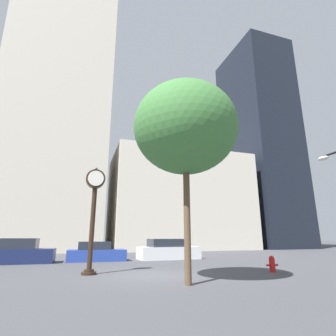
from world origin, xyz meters
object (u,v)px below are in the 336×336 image
(car_blue, at_px, (96,253))
(car_white, at_px, (168,250))
(fire_hydrant_near, at_px, (272,264))
(car_navy, at_px, (20,253))
(bare_tree, at_px, (185,129))
(street_clock, at_px, (94,204))

(car_blue, relative_size, car_white, 0.84)
(car_white, height_order, fire_hydrant_near, car_white)
(car_white, distance_m, fire_hydrant_near, 9.03)
(car_navy, xyz_separation_m, bare_tree, (7.09, -10.38, 5.10))
(car_blue, relative_size, bare_tree, 0.52)
(car_navy, bearing_deg, bare_tree, -54.74)
(car_navy, xyz_separation_m, car_blue, (4.66, 0.32, -0.09))
(fire_hydrant_near, xyz_separation_m, bare_tree, (-5.09, -1.96, 5.36))
(street_clock, bearing_deg, car_navy, 120.99)
(bare_tree, bearing_deg, car_white, 75.33)
(car_navy, distance_m, car_white, 9.89)
(car_white, relative_size, bare_tree, 0.61)
(car_navy, bearing_deg, street_clock, -58.06)
(street_clock, distance_m, car_white, 9.43)
(street_clock, relative_size, car_blue, 1.23)
(car_blue, bearing_deg, car_white, 0.67)
(car_navy, bearing_deg, fire_hydrant_near, -33.72)
(car_blue, xyz_separation_m, bare_tree, (2.43, -10.70, 5.19))
(bare_tree, bearing_deg, street_clock, 129.54)
(car_blue, bearing_deg, car_navy, -175.42)
(street_clock, xyz_separation_m, fire_hydrant_near, (8.21, -1.81, -2.72))
(car_blue, height_order, car_white, car_white)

